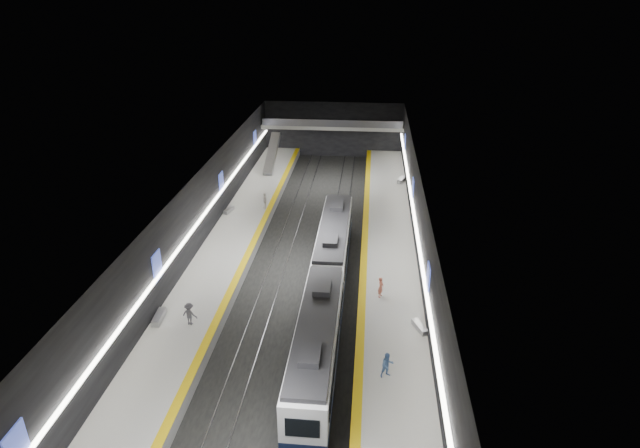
# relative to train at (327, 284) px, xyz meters

# --- Properties ---
(ground) EXTENTS (70.00, 70.00, 0.00)m
(ground) POSITION_rel_train_xyz_m (-2.50, 5.48, -2.20)
(ground) COLOR black
(ground) RESTS_ON ground
(ceiling) EXTENTS (20.00, 70.00, 0.04)m
(ceiling) POSITION_rel_train_xyz_m (-2.50, 5.48, 5.80)
(ceiling) COLOR beige
(ceiling) RESTS_ON wall_left
(wall_left) EXTENTS (0.04, 70.00, 8.00)m
(wall_left) POSITION_rel_train_xyz_m (-12.50, 5.48, 1.80)
(wall_left) COLOR black
(wall_left) RESTS_ON ground
(wall_right) EXTENTS (0.04, 70.00, 8.00)m
(wall_right) POSITION_rel_train_xyz_m (7.50, 5.48, 1.80)
(wall_right) COLOR black
(wall_right) RESTS_ON ground
(wall_back) EXTENTS (20.00, 0.04, 8.00)m
(wall_back) POSITION_rel_train_xyz_m (-2.50, 40.48, 1.80)
(wall_back) COLOR black
(wall_back) RESTS_ON ground
(platform_left) EXTENTS (5.00, 70.00, 1.00)m
(platform_left) POSITION_rel_train_xyz_m (-10.00, 5.48, -1.70)
(platform_left) COLOR slate
(platform_left) RESTS_ON ground
(tile_surface_left) EXTENTS (5.00, 70.00, 0.02)m
(tile_surface_left) POSITION_rel_train_xyz_m (-10.00, 5.48, -1.19)
(tile_surface_left) COLOR #AFAFAA
(tile_surface_left) RESTS_ON platform_left
(tactile_strip_left) EXTENTS (0.60, 70.00, 0.02)m
(tactile_strip_left) POSITION_rel_train_xyz_m (-7.80, 5.48, -1.18)
(tactile_strip_left) COLOR #DBB20B
(tactile_strip_left) RESTS_ON platform_left
(platform_right) EXTENTS (5.00, 70.00, 1.00)m
(platform_right) POSITION_rel_train_xyz_m (5.00, 5.48, -1.70)
(platform_right) COLOR slate
(platform_right) RESTS_ON ground
(tile_surface_right) EXTENTS (5.00, 70.00, 0.02)m
(tile_surface_right) POSITION_rel_train_xyz_m (5.00, 5.48, -1.19)
(tile_surface_right) COLOR #AFAFAA
(tile_surface_right) RESTS_ON platform_right
(tactile_strip_right) EXTENTS (0.60, 70.00, 0.02)m
(tactile_strip_right) POSITION_rel_train_xyz_m (2.80, 5.48, -1.18)
(tactile_strip_right) COLOR #DBB20B
(tactile_strip_right) RESTS_ON platform_right
(rails) EXTENTS (6.52, 70.00, 0.12)m
(rails) POSITION_rel_train_xyz_m (-2.50, 5.48, -2.14)
(rails) COLOR gray
(rails) RESTS_ON ground
(train) EXTENTS (2.69, 30.04, 3.60)m
(train) POSITION_rel_train_xyz_m (0.00, 0.00, 0.00)
(train) COLOR #0E1836
(train) RESTS_ON ground
(ad_posters) EXTENTS (19.94, 53.50, 2.20)m
(ad_posters) POSITION_rel_train_xyz_m (-2.50, 6.48, 2.30)
(ad_posters) COLOR #4153C3
(ad_posters) RESTS_ON wall_left
(cove_light_left) EXTENTS (0.25, 68.60, 0.12)m
(cove_light_left) POSITION_rel_train_xyz_m (-12.30, 5.48, 1.60)
(cove_light_left) COLOR white
(cove_light_left) RESTS_ON wall_left
(cove_light_right) EXTENTS (0.25, 68.60, 0.12)m
(cove_light_right) POSITION_rel_train_xyz_m (7.30, 5.48, 1.60)
(cove_light_right) COLOR white
(cove_light_right) RESTS_ON wall_right
(mezzanine_bridge) EXTENTS (20.00, 3.00, 1.50)m
(mezzanine_bridge) POSITION_rel_train_xyz_m (-2.50, 38.41, 2.84)
(mezzanine_bridge) COLOR gray
(mezzanine_bridge) RESTS_ON wall_left
(escalator) EXTENTS (1.20, 7.50, 3.92)m
(escalator) POSITION_rel_train_xyz_m (-10.00, 31.48, 0.70)
(escalator) COLOR #99999E
(escalator) RESTS_ON platform_left
(bench_left_near) EXTENTS (0.69, 2.01, 0.48)m
(bench_left_near) POSITION_rel_train_xyz_m (-12.00, -4.33, -0.95)
(bench_left_near) COLOR #99999E
(bench_left_near) RESTS_ON platform_left
(bench_left_far) EXTENTS (0.84, 1.75, 0.41)m
(bench_left_far) POSITION_rel_train_xyz_m (-11.98, 15.96, -0.99)
(bench_left_far) COLOR #99999E
(bench_left_far) RESTS_ON platform_left
(bench_right_near) EXTENTS (1.13, 1.78, 0.42)m
(bench_right_near) POSITION_rel_train_xyz_m (7.00, -3.68, -0.99)
(bench_right_near) COLOR #99999E
(bench_right_near) RESTS_ON platform_right
(bench_right_far) EXTENTS (1.21, 2.12, 0.50)m
(bench_right_far) POSITION_rel_train_xyz_m (7.00, 27.37, -0.95)
(bench_right_far) COLOR #99999E
(bench_right_far) RESTS_ON platform_right
(passenger_right_a) EXTENTS (0.60, 0.72, 1.69)m
(passenger_right_a) POSITION_rel_train_xyz_m (4.22, 0.45, -0.35)
(passenger_right_a) COLOR #D0694D
(passenger_right_a) RESTS_ON platform_right
(passenger_right_b) EXTENTS (1.04, 0.96, 1.73)m
(passenger_right_b) POSITION_rel_train_xyz_m (4.58, -8.90, -0.33)
(passenger_right_b) COLOR #4D70A7
(passenger_right_b) RESTS_ON platform_right
(passenger_left_a) EXTENTS (0.84, 1.14, 1.80)m
(passenger_left_a) POSITION_rel_train_xyz_m (-8.26, 17.33, -0.30)
(passenger_left_a) COLOR beige
(passenger_left_a) RESTS_ON platform_left
(passenger_left_b) EXTENTS (1.24, 0.88, 1.75)m
(passenger_left_b) POSITION_rel_train_xyz_m (-9.53, -4.63, -0.32)
(passenger_left_b) COLOR #424149
(passenger_left_b) RESTS_ON platform_left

